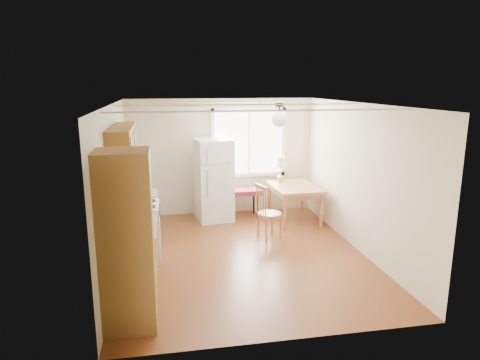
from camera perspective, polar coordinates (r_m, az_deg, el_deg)
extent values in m
cube|color=#4E2410|center=(7.29, 0.36, -9.91)|extent=(4.60, 5.60, 0.12)
cube|color=white|center=(6.73, 0.39, 10.12)|extent=(4.60, 5.60, 0.12)
cube|color=beige|center=(9.33, -2.50, 3.12)|extent=(4.60, 0.10, 2.50)
cube|color=beige|center=(4.57, 6.29, -7.28)|extent=(4.60, 0.10, 2.50)
cube|color=beige|center=(6.83, -16.35, -0.97)|extent=(0.10, 5.60, 2.50)
cube|color=beige|center=(7.53, 15.50, 0.34)|extent=(0.10, 5.60, 2.50)
cube|color=brown|center=(5.09, -14.86, -7.91)|extent=(0.60, 0.60, 2.10)
cube|color=brown|center=(6.25, -13.86, -10.03)|extent=(0.60, 1.10, 0.86)
cube|color=tan|center=(6.09, -13.99, -6.12)|extent=(0.62, 1.14, 0.04)
cube|color=white|center=(7.22, -13.21, -6.68)|extent=(0.65, 0.76, 0.90)
cube|color=brown|center=(7.94, -13.15, -5.04)|extent=(0.60, 0.60, 0.86)
cube|color=brown|center=(6.55, -15.36, 3.88)|extent=(0.33, 1.60, 0.70)
cube|color=white|center=(9.37, 1.15, 5.03)|extent=(1.50, 0.02, 1.35)
cylinder|color=black|center=(7.28, 5.29, 9.96)|extent=(0.14, 0.14, 0.06)
cylinder|color=black|center=(7.29, 5.28, 9.17)|extent=(0.03, 0.03, 0.16)
sphere|color=white|center=(7.30, 5.25, 8.07)|extent=(0.26, 0.26, 0.26)
cube|color=white|center=(8.88, -3.53, 0.00)|extent=(0.79, 0.79, 1.70)
cube|color=gray|center=(8.46, -3.27, 2.13)|extent=(0.70, 0.02, 0.02)
cube|color=gray|center=(8.47, -4.42, 0.54)|extent=(0.03, 0.03, 1.02)
cube|color=maroon|center=(9.08, -1.31, -1.59)|extent=(1.33, 0.50, 0.10)
cylinder|color=black|center=(8.91, -4.65, -3.94)|extent=(0.04, 0.04, 0.51)
cylinder|color=black|center=(9.08, 2.36, -3.59)|extent=(0.04, 0.04, 0.51)
cylinder|color=black|center=(9.27, -4.89, -3.29)|extent=(0.04, 0.04, 0.51)
cylinder|color=black|center=(9.43, 1.86, -2.97)|extent=(0.04, 0.04, 0.51)
cube|color=#9B653B|center=(8.87, 7.30, -0.96)|extent=(0.95, 1.24, 0.06)
cube|color=#9B653B|center=(8.89, 7.28, -1.46)|extent=(0.84, 1.13, 0.10)
cylinder|color=#9B653B|center=(8.37, 6.01, -4.44)|extent=(0.07, 0.07, 0.69)
cylinder|color=#9B653B|center=(8.64, 10.80, -4.05)|extent=(0.07, 0.07, 0.69)
cylinder|color=#9B653B|center=(9.34, 3.93, -2.57)|extent=(0.07, 0.07, 0.69)
cylinder|color=#9B653B|center=(9.58, 8.29, -2.29)|extent=(0.07, 0.07, 0.69)
cylinder|color=#9B653B|center=(7.91, 3.95, -4.57)|extent=(0.45, 0.45, 0.05)
cylinder|color=#9B653B|center=(7.79, 3.53, -6.62)|extent=(0.04, 0.04, 0.46)
cylinder|color=#9B653B|center=(7.94, 5.44, -6.27)|extent=(0.04, 0.04, 0.46)
cylinder|color=#9B653B|center=(8.04, 2.43, -5.99)|extent=(0.04, 0.04, 0.46)
cylinder|color=#9B653B|center=(8.18, 4.30, -5.66)|extent=(0.04, 0.04, 0.46)
cylinder|color=gold|center=(9.17, 5.42, 0.13)|extent=(0.15, 0.15, 0.13)
cylinder|color=gold|center=(9.14, 5.44, 1.16)|extent=(0.03, 0.03, 0.21)
cone|color=silver|center=(9.10, 5.47, 2.46)|extent=(0.32, 0.32, 0.21)
cube|color=black|center=(6.10, -14.29, -5.52)|extent=(0.23, 0.26, 0.08)
cube|color=black|center=(5.96, -14.43, -4.18)|extent=(0.18, 0.11, 0.27)
cylinder|color=black|center=(6.12, -14.31, -4.51)|extent=(0.14, 0.14, 0.12)
cylinder|color=red|center=(6.02, -15.00, -5.22)|extent=(0.14, 0.14, 0.19)
sphere|color=red|center=(5.98, -15.07, -4.04)|extent=(0.07, 0.07, 0.07)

